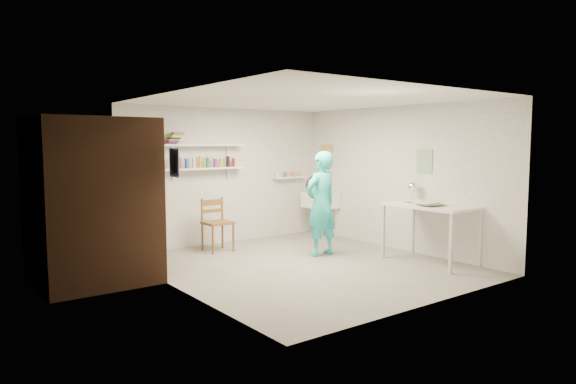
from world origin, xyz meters
TOP-DOWN VIEW (x-y plane):
  - floor at (0.00, 0.00)m, footprint 4.00×4.50m
  - ceiling at (0.00, 0.00)m, footprint 4.00×4.50m
  - wall_back at (0.00, 2.26)m, footprint 4.00×0.02m
  - wall_front at (0.00, -2.26)m, footprint 4.00×0.02m
  - wall_left at (-2.01, 0.00)m, footprint 0.02×4.50m
  - wall_right at (2.01, 0.00)m, footprint 0.02×4.50m
  - doorway_recess at (-1.99, 1.05)m, footprint 0.02×0.90m
  - corridor_box at (-2.70, 1.05)m, footprint 1.40×1.50m
  - door_lintel at (-1.97, 1.05)m, footprint 0.06×1.05m
  - door_jamb_near at (-1.97, 0.55)m, footprint 0.06×0.10m
  - door_jamb_far at (-1.97, 1.55)m, footprint 0.06×0.10m
  - shelf_lower at (-0.50, 2.13)m, footprint 1.50×0.22m
  - shelf_upper at (-0.50, 2.13)m, footprint 1.50×0.22m
  - ledge_shelf at (1.35, 2.17)m, footprint 0.70×0.14m
  - poster_left at (-1.99, 0.05)m, footprint 0.01×0.28m
  - poster_right_a at (1.99, 1.80)m, footprint 0.01×0.34m
  - poster_right_b at (1.99, -0.55)m, footprint 0.01×0.30m
  - belfast_sink at (1.75, 1.70)m, footprint 0.48×0.60m
  - man at (0.65, 0.39)m, footprint 0.63×0.44m
  - wall_clock at (0.67, 0.61)m, footprint 0.30×0.06m
  - wooden_chair at (-0.52, 1.65)m, footprint 0.44×0.42m
  - work_table at (1.64, -0.97)m, footprint 0.79×1.31m
  - desk_lamp at (1.86, -0.44)m, footprint 0.16×0.16m
  - spray_cans at (-0.50, 2.13)m, footprint 1.32×0.06m
  - book_stack at (-1.04, 2.13)m, footprint 0.30×0.14m
  - ledge_pots at (1.35, 2.17)m, footprint 0.48×0.07m
  - papers at (1.64, -0.97)m, footprint 0.30×0.22m

SIDE VIEW (x-z plane):
  - floor at x=0.00m, z-range -0.02..0.00m
  - work_table at x=1.64m, z-range 0.00..0.87m
  - wooden_chair at x=-0.52m, z-range 0.00..0.95m
  - belfast_sink at x=1.75m, z-range 0.55..0.85m
  - man at x=0.65m, z-range 0.00..1.66m
  - papers at x=1.64m, z-range 0.87..0.90m
  - doorway_recess at x=-1.99m, z-range 0.00..2.00m
  - door_jamb_near at x=-1.97m, z-range 0.00..2.00m
  - door_jamb_far at x=-1.97m, z-range 0.00..2.00m
  - corridor_box at x=-2.70m, z-range 0.00..2.10m
  - desk_lamp at x=1.86m, z-range 1.01..1.17m
  - wall_clock at x=0.67m, z-range 0.96..1.25m
  - ledge_shelf at x=1.35m, z-range 1.11..1.14m
  - ledge_pots at x=1.35m, z-range 1.14..1.22m
  - wall_back at x=0.00m, z-range 0.00..2.40m
  - wall_front at x=0.00m, z-range 0.00..2.40m
  - wall_left at x=-2.01m, z-range 0.00..2.40m
  - wall_right at x=2.01m, z-range 0.00..2.40m
  - shelf_lower at x=-0.50m, z-range 1.34..1.36m
  - spray_cans at x=-0.50m, z-range 1.36..1.53m
  - poster_right_b at x=1.99m, z-range 1.31..1.69m
  - poster_left at x=-1.99m, z-range 1.37..1.73m
  - poster_right_a at x=1.99m, z-range 1.34..1.76m
  - shelf_upper at x=-0.50m, z-range 1.74..1.76m
  - book_stack at x=-1.04m, z-range 1.77..1.96m
  - door_lintel at x=-1.97m, z-range 2.00..2.10m
  - ceiling at x=0.00m, z-range 2.40..2.42m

